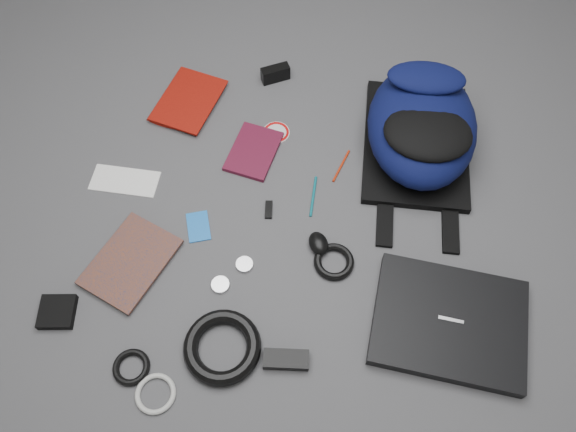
# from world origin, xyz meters

# --- Properties ---
(ground) EXTENTS (4.00, 4.00, 0.00)m
(ground) POSITION_xyz_m (0.00, 0.00, 0.00)
(ground) COLOR #4F4F51
(ground) RESTS_ON ground
(backpack) EXTENTS (0.35, 0.50, 0.20)m
(backpack) POSITION_xyz_m (0.37, 0.29, 0.10)
(backpack) COLOR black
(backpack) RESTS_ON ground
(laptop) EXTENTS (0.42, 0.35, 0.04)m
(laptop) POSITION_xyz_m (0.44, -0.27, 0.02)
(laptop) COLOR black
(laptop) RESTS_ON ground
(textbook_red) EXTENTS (0.23, 0.28, 0.03)m
(textbook_red) POSITION_xyz_m (-0.44, 0.42, 0.01)
(textbook_red) COLOR maroon
(textbook_red) RESTS_ON ground
(comic_book) EXTENTS (0.27, 0.30, 0.02)m
(comic_book) POSITION_xyz_m (-0.50, -0.14, 0.01)
(comic_book) COLOR #B34B0C
(comic_book) RESTS_ON ground
(envelope) EXTENTS (0.20, 0.10, 0.00)m
(envelope) POSITION_xyz_m (-0.49, 0.09, 0.00)
(envelope) COLOR white
(envelope) RESTS_ON ground
(dvd_case) EXTENTS (0.17, 0.21, 0.01)m
(dvd_case) POSITION_xyz_m (-0.12, 0.22, 0.01)
(dvd_case) COLOR #460D1F
(dvd_case) RESTS_ON ground
(compact_camera) EXTENTS (0.10, 0.07, 0.05)m
(compact_camera) POSITION_xyz_m (-0.09, 0.52, 0.03)
(compact_camera) COLOR black
(compact_camera) RESTS_ON ground
(sticker_disc) EXTENTS (0.10, 0.10, 0.00)m
(sticker_disc) POSITION_xyz_m (-0.06, 0.30, 0.00)
(sticker_disc) COLOR silver
(sticker_disc) RESTS_ON ground
(pen_teal) EXTENTS (0.01, 0.13, 0.01)m
(pen_teal) POSITION_xyz_m (0.07, 0.08, 0.00)
(pen_teal) COLOR #0C6773
(pen_teal) RESTS_ON ground
(pen_red) EXTENTS (0.05, 0.12, 0.01)m
(pen_red) POSITION_xyz_m (0.14, 0.19, 0.00)
(pen_red) COLOR red
(pen_red) RESTS_ON ground
(id_badge) EXTENTS (0.08, 0.11, 0.00)m
(id_badge) POSITION_xyz_m (-0.25, -0.05, 0.00)
(id_badge) COLOR blue
(id_badge) RESTS_ON ground
(usb_black) EXTENTS (0.02, 0.06, 0.01)m
(usb_black) POSITION_xyz_m (-0.06, 0.02, 0.01)
(usb_black) COLOR black
(usb_black) RESTS_ON ground
(mouse) EXTENTS (0.08, 0.09, 0.04)m
(mouse) POSITION_xyz_m (0.09, -0.08, 0.02)
(mouse) COLOR black
(mouse) RESTS_ON ground
(headphone_left) EXTENTS (0.06, 0.06, 0.01)m
(headphone_left) POSITION_xyz_m (-0.16, -0.22, 0.01)
(headphone_left) COLOR silver
(headphone_left) RESTS_ON ground
(headphone_right) EXTENTS (0.05, 0.05, 0.01)m
(headphone_right) POSITION_xyz_m (-0.11, -0.15, 0.01)
(headphone_right) COLOR silver
(headphone_right) RESTS_ON ground
(cable_coil) EXTENTS (0.13, 0.13, 0.02)m
(cable_coil) POSITION_xyz_m (0.14, -0.13, 0.01)
(cable_coil) COLOR black
(cable_coil) RESTS_ON ground
(power_brick) EXTENTS (0.12, 0.05, 0.03)m
(power_brick) POSITION_xyz_m (0.03, -0.40, 0.01)
(power_brick) COLOR black
(power_brick) RESTS_ON ground
(power_cord_coil) EXTENTS (0.20, 0.20, 0.04)m
(power_cord_coil) POSITION_xyz_m (-0.13, -0.39, 0.02)
(power_cord_coil) COLOR black
(power_cord_coil) RESTS_ON ground
(pouch) EXTENTS (0.10, 0.10, 0.02)m
(pouch) POSITION_xyz_m (-0.57, -0.33, 0.01)
(pouch) COLOR black
(pouch) RESTS_ON ground
(earbud_coil) EXTENTS (0.11, 0.11, 0.02)m
(earbud_coil) POSITION_xyz_m (-0.35, -0.45, 0.01)
(earbud_coil) COLOR black
(earbud_coil) RESTS_ON ground
(white_cable_coil) EXTENTS (0.11, 0.11, 0.01)m
(white_cable_coil) POSITION_xyz_m (-0.28, -0.51, 0.01)
(white_cable_coil) COLOR beige
(white_cable_coil) RESTS_ON ground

